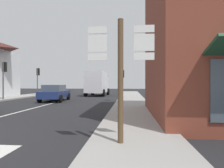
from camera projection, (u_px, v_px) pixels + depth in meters
name	position (u px, v px, depth m)	size (l,w,h in m)	color
ground_plane	(52.00, 103.00, 14.98)	(80.00, 80.00, 0.00)	#232326
sidewalk_right	(132.00, 106.00, 12.41)	(2.54, 44.00, 0.14)	#9E9B96
lane_centre_stripe	(24.00, 111.00, 11.00)	(0.16, 12.00, 0.01)	silver
sedan_far	(55.00, 93.00, 16.89)	(2.21, 4.32, 1.47)	navy
delivery_truck	(97.00, 83.00, 24.07)	(2.70, 5.11, 3.05)	silver
route_sign_post	(121.00, 71.00, 4.64)	(1.66, 0.14, 3.20)	brown
traffic_light_near_left	(4.00, 72.00, 17.29)	(0.30, 0.49, 3.57)	#47474C
traffic_light_near_right	(120.00, 73.00, 16.18)	(0.30, 0.49, 3.34)	#47474C
traffic_light_far_left	(38.00, 75.00, 23.69)	(0.30, 0.49, 3.52)	#47474C
traffic_light_far_right	(123.00, 77.00, 22.62)	(0.30, 0.49, 3.20)	#47474C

